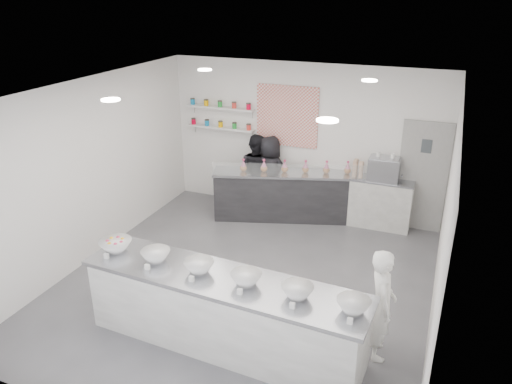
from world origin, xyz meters
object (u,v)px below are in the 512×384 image
at_px(staff_left, 257,172).
at_px(staff_right, 269,174).
at_px(back_bar, 294,196).
at_px(espresso_ledge, 377,203).
at_px(woman_prep, 381,304).
at_px(espresso_machine, 384,169).
at_px(prep_counter, 223,312).

xyz_separation_m(staff_left, staff_right, (0.28, 0.00, -0.01)).
xyz_separation_m(back_bar, espresso_ledge, (1.57, 0.25, -0.01)).
distance_m(back_bar, woman_prep, 4.04).
height_order(espresso_machine, staff_right, staff_right).
bearing_deg(back_bar, espresso_ledge, -8.49).
relative_size(prep_counter, espresso_ledge, 2.85).
height_order(back_bar, espresso_machine, espresso_machine).
bearing_deg(staff_right, espresso_ledge, -164.19).
xyz_separation_m(woman_prep, staff_right, (-2.79, 3.64, 0.05)).
height_order(espresso_ledge, woman_prep, woman_prep).
distance_m(woman_prep, staff_left, 4.77).
xyz_separation_m(espresso_ledge, staff_right, (-2.18, -0.00, 0.30)).
bearing_deg(prep_counter, back_bar, 97.75).
bearing_deg(woman_prep, espresso_machine, -8.45).
bearing_deg(staff_right, espresso_machine, -164.19).
distance_m(woman_prep, staff_right, 4.59).
xyz_separation_m(espresso_ledge, staff_left, (-2.46, -0.00, 0.31)).
bearing_deg(staff_left, woman_prep, 155.12).
xyz_separation_m(back_bar, staff_left, (-0.90, 0.25, 0.30)).
distance_m(prep_counter, woman_prep, 1.96).
relative_size(woman_prep, staff_left, 0.93).
relative_size(back_bar, espresso_ledge, 2.44).
relative_size(prep_counter, woman_prep, 2.52).
xyz_separation_m(prep_counter, espresso_machine, (1.32, 4.21, 0.67)).
bearing_deg(back_bar, staff_left, 146.73).
height_order(prep_counter, woman_prep, woman_prep).
xyz_separation_m(back_bar, woman_prep, (2.18, -3.39, 0.24)).
distance_m(espresso_ledge, espresso_machine, 0.70).
height_order(espresso_machine, staff_left, staff_left).
xyz_separation_m(espresso_machine, staff_right, (-2.25, -0.00, -0.39)).
distance_m(espresso_machine, woman_prep, 3.71).
xyz_separation_m(back_bar, espresso_machine, (1.64, 0.25, 0.69)).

